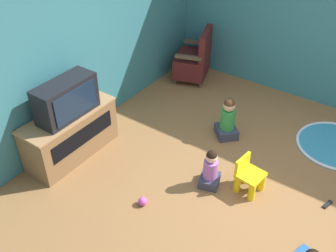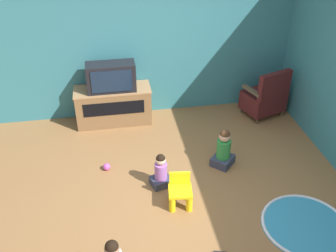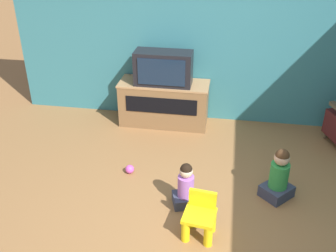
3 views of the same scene
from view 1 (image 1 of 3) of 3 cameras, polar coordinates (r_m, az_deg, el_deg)
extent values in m
plane|color=olive|center=(4.84, 12.98, -8.73)|extent=(30.00, 30.00, 0.00)
cube|color=teal|center=(5.12, -14.00, 12.08)|extent=(5.37, 0.12, 2.68)
cube|color=brown|center=(5.14, -13.95, -1.14)|extent=(1.23, 0.47, 0.63)
cube|color=#A97C50|center=(4.97, -14.45, 1.61)|extent=(1.26, 0.48, 0.02)
cube|color=black|center=(4.95, -12.19, -1.44)|extent=(0.98, 0.01, 0.23)
cube|color=black|center=(4.81, -14.58, 3.84)|extent=(0.78, 0.32, 0.46)
cube|color=#142338|center=(4.70, -13.21, 3.24)|extent=(0.64, 0.02, 0.36)
cylinder|color=brown|center=(7.10, 2.21, 8.61)|extent=(0.04, 0.04, 0.10)
cylinder|color=brown|center=(6.62, 1.02, 6.45)|extent=(0.04, 0.04, 0.10)
cylinder|color=brown|center=(7.02, 5.66, 8.12)|extent=(0.04, 0.04, 0.10)
cylinder|color=brown|center=(6.54, 4.70, 5.91)|extent=(0.04, 0.04, 0.10)
cube|color=#4C1919|center=(6.71, 3.47, 8.94)|extent=(0.79, 0.70, 0.34)
cube|color=#4C1919|center=(6.50, 5.48, 11.75)|extent=(0.62, 0.30, 0.45)
cube|color=brown|center=(6.85, 4.12, 12.02)|extent=(0.21, 0.43, 0.05)
cube|color=brown|center=(6.34, 2.95, 9.93)|extent=(0.21, 0.43, 0.05)
cylinder|color=yellow|center=(4.60, 12.06, -9.19)|extent=(0.08, 0.08, 0.25)
cylinder|color=yellow|center=(4.74, 13.44, -7.79)|extent=(0.08, 0.08, 0.25)
cylinder|color=yellow|center=(4.67, 10.02, -8.08)|extent=(0.08, 0.08, 0.25)
cylinder|color=yellow|center=(4.81, 11.45, -6.74)|extent=(0.08, 0.08, 0.25)
cube|color=yellow|center=(4.63, 11.91, -6.97)|extent=(0.33, 0.31, 0.04)
cube|color=yellow|center=(4.60, 10.78, -5.30)|extent=(0.27, 0.07, 0.18)
cylinder|color=teal|center=(5.77, 23.24, -2.59)|extent=(1.06, 1.06, 0.01)
torus|color=silver|center=(5.76, 23.25, -2.55)|extent=(1.06, 1.06, 0.04)
cube|color=#33384C|center=(4.75, 6.04, -7.84)|extent=(0.31, 0.29, 0.11)
cylinder|color=#A566BF|center=(4.63, 6.18, -6.27)|extent=(0.17, 0.17, 0.24)
sphere|color=beige|center=(4.51, 6.33, -4.52)|extent=(0.14, 0.14, 0.14)
sphere|color=black|center=(4.49, 6.35, -4.29)|extent=(0.13, 0.13, 0.13)
cube|color=#33384C|center=(5.50, 8.45, -0.80)|extent=(0.40, 0.40, 0.13)
cylinder|color=#2D8C3F|center=(5.38, 8.65, 0.97)|extent=(0.20, 0.20, 0.29)
sphere|color=#D8AD8C|center=(5.26, 8.86, 2.92)|extent=(0.16, 0.16, 0.16)
sphere|color=#472D19|center=(5.24, 8.89, 3.18)|extent=(0.15, 0.15, 0.15)
sphere|color=#CC4CB2|center=(4.51, -3.70, -10.84)|extent=(0.10, 0.10, 0.10)
cube|color=black|center=(4.87, 22.14, -10.49)|extent=(0.16, 0.08, 0.02)
camera|label=2|loc=(3.51, 84.99, 8.88)|focal=42.00mm
camera|label=3|loc=(3.84, 61.44, 8.72)|focal=42.00mm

